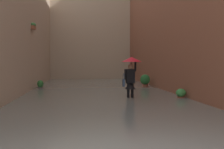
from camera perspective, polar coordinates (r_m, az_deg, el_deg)
name	(u,v)px	position (r m, az deg, el deg)	size (l,w,h in m)	color
ground_plane	(98,95)	(16.44, -2.68, -3.90)	(60.00, 60.00, 0.00)	slate
flood_water	(98,93)	(16.43, -2.68, -3.54)	(8.30, 29.37, 0.21)	slate
building_facade_right	(10,16)	(16.89, -18.93, 10.54)	(2.04, 27.37, 8.47)	tan
building_facade_far	(90,29)	(29.10, -4.20, 8.80)	(11.10, 1.80, 10.10)	tan
person_wading	(131,70)	(13.37, 3.64, 0.81)	(0.93, 0.93, 2.10)	#2D2319
potted_plant_far_right	(40,86)	(18.18, -13.59, -2.09)	(0.38, 0.38, 0.72)	#66605B
potted_plant_far_left	(145,81)	(19.46, 6.37, -1.23)	(0.63, 0.63, 1.00)	brown
potted_plant_mid_left	(181,95)	(13.63, 13.09, -3.79)	(0.45, 0.45, 0.62)	#9E563D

